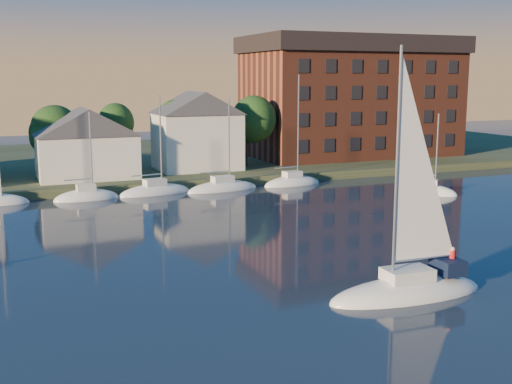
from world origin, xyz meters
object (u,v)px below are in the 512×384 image
drifting_sailboat_right (429,194)px  clubhouse_east (197,130)px  hero_sailboat (409,285)px  condo_block (351,96)px  clubhouse_centre (86,142)px

drifting_sailboat_right → clubhouse_east: bearing=175.7°
hero_sailboat → condo_block: bearing=-115.7°
hero_sailboat → drifting_sailboat_right: hero_sailboat is taller
clubhouse_east → hero_sailboat: size_ratio=0.69×
clubhouse_east → condo_block: bearing=12.9°
condo_block → hero_sailboat: 61.89m
clubhouse_east → hero_sailboat: bearing=-92.8°
clubhouse_centre → hero_sailboat: 47.95m
clubhouse_centre → clubhouse_east: clubhouse_east is taller
hero_sailboat → clubhouse_centre: bearing=-74.0°
hero_sailboat → drifting_sailboat_right: size_ratio=1.56×
clubhouse_east → drifting_sailboat_right: 29.85m
condo_block → hero_sailboat: condo_block is taller
clubhouse_east → condo_block: 26.94m
clubhouse_centre → clubhouse_east: 14.17m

